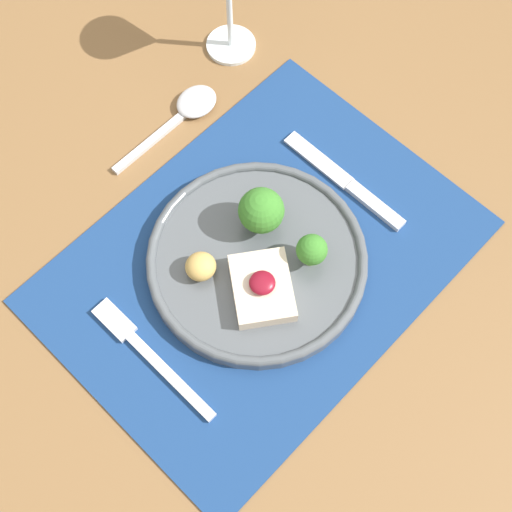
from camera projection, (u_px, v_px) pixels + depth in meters
name	position (u px, v px, depth m)	size (l,w,h in m)	color
ground_plane	(258.00, 398.00, 1.52)	(8.00, 8.00, 0.00)	#4C4742
dining_table	(260.00, 284.00, 0.92)	(1.38, 1.25, 0.73)	brown
placemat	(260.00, 261.00, 0.85)	(0.49, 0.36, 0.00)	navy
dinner_plate	(257.00, 257.00, 0.84)	(0.26, 0.26, 0.08)	#4C5156
fork	(145.00, 351.00, 0.80)	(0.02, 0.19, 0.01)	silver
knife	(351.00, 186.00, 0.89)	(0.02, 0.19, 0.01)	silver
spoon	(189.00, 108.00, 0.94)	(0.17, 0.05, 0.02)	silver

